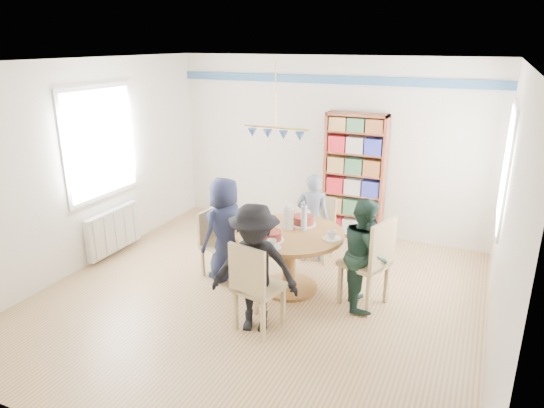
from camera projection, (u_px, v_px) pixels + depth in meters
The scene contains 14 objects.
ground at pixel (258, 297), 5.77m from camera, with size 5.00×5.00×0.00m, color tan.
room_shell at pixel (268, 145), 6.09m from camera, with size 5.00×5.00×5.00m.
radiator at pixel (114, 230), 6.86m from camera, with size 0.12×1.00×0.60m.
dining_table at pixel (289, 247), 5.79m from camera, with size 1.30×1.30×0.75m.
chair_left at pixel (214, 239), 6.23m from camera, with size 0.42×0.42×0.86m.
chair_right at pixel (372, 259), 5.41m from camera, with size 0.60×0.60×1.06m.
chair_far at pixel (320, 225), 6.70m from camera, with size 0.39×0.39×0.87m.
chair_near at pixel (254, 284), 4.93m from camera, with size 0.52×0.52×1.00m.
person_left at pixel (225, 229), 6.06m from camera, with size 0.65×0.42×1.32m, color #171C34.
person_right at pixel (365, 253), 5.42m from camera, with size 0.62×0.48×1.28m, color #172F26.
person_far at pixel (313, 218), 6.57m from camera, with size 0.45×0.30×1.23m, color gray.
person_near at pixel (255, 269), 4.93m from camera, with size 0.90×0.52×1.39m, color black.
bookshelf at pixel (354, 178), 7.30m from camera, with size 0.91×0.27×1.91m.
tableware at pixel (288, 225), 5.74m from camera, with size 1.25×1.25×0.33m.
Camera 1 is at (2.25, -4.58, 2.90)m, focal length 32.00 mm.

